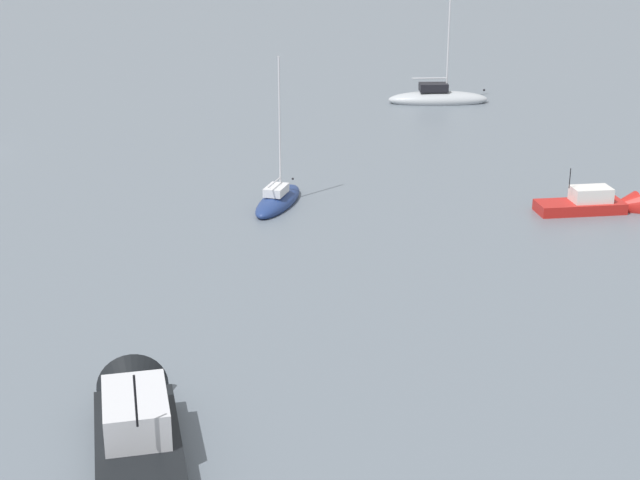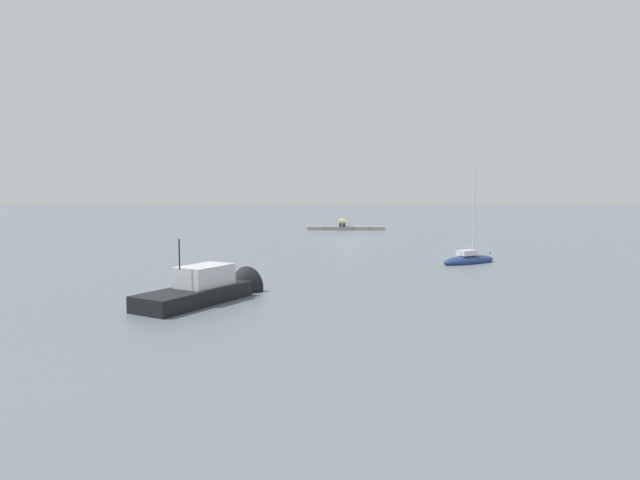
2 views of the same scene
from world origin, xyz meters
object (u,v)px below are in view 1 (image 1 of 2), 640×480
(motorboat_black_mid, at_px, (137,431))
(sailboat_navy_mid, at_px, (278,200))
(motorboat_red_near, at_px, (596,206))
(sailboat_grey_outer, at_px, (438,98))

(motorboat_black_mid, bearing_deg, sailboat_navy_mid, 69.46)
(motorboat_red_near, bearing_deg, sailboat_grey_outer, -177.41)
(sailboat_grey_outer, bearing_deg, motorboat_red_near, 8.79)
(motorboat_red_near, relative_size, motorboat_black_mid, 0.66)
(sailboat_grey_outer, distance_m, motorboat_black_mid, 49.91)
(sailboat_grey_outer, relative_size, motorboat_black_mid, 1.20)
(motorboat_red_near, bearing_deg, sailboat_navy_mid, -101.75)
(sailboat_grey_outer, height_order, motorboat_red_near, sailboat_grey_outer)
(sailboat_navy_mid, distance_m, sailboat_grey_outer, 27.43)
(motorboat_red_near, xyz_separation_m, motorboat_black_mid, (28.60, 3.68, 0.14))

